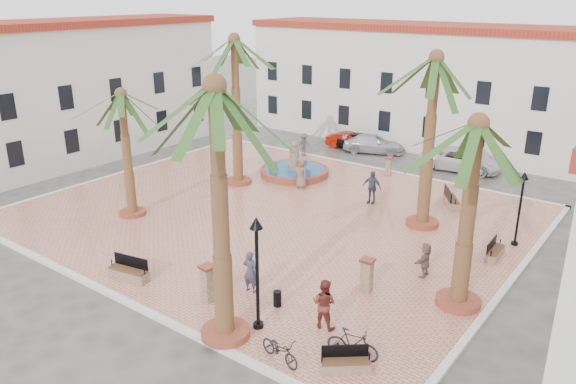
# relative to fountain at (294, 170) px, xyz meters

# --- Properties ---
(ground) EXTENTS (120.00, 120.00, 0.00)m
(ground) POSITION_rel_fountain_xyz_m (3.13, -6.22, -0.47)
(ground) COLOR #56544F
(ground) RESTS_ON ground
(plaza) EXTENTS (26.00, 22.00, 0.15)m
(plaza) POSITION_rel_fountain_xyz_m (3.13, -6.22, -0.40)
(plaza) COLOR tan
(plaza) RESTS_ON ground
(kerb_n) EXTENTS (26.30, 0.30, 0.16)m
(kerb_n) POSITION_rel_fountain_xyz_m (3.13, 4.78, -0.39)
(kerb_n) COLOR silver
(kerb_n) RESTS_ON ground
(kerb_s) EXTENTS (26.30, 0.30, 0.16)m
(kerb_s) POSITION_rel_fountain_xyz_m (3.13, -17.22, -0.39)
(kerb_s) COLOR silver
(kerb_s) RESTS_ON ground
(kerb_e) EXTENTS (0.30, 22.30, 0.16)m
(kerb_e) POSITION_rel_fountain_xyz_m (16.13, -6.22, -0.39)
(kerb_e) COLOR silver
(kerb_e) RESTS_ON ground
(kerb_w) EXTENTS (0.30, 22.30, 0.16)m
(kerb_w) POSITION_rel_fountain_xyz_m (-9.87, -6.22, -0.39)
(kerb_w) COLOR silver
(kerb_w) RESTS_ON ground
(building_north) EXTENTS (30.40, 7.40, 9.50)m
(building_north) POSITION_rel_fountain_xyz_m (3.13, 13.77, 4.29)
(building_north) COLOR white
(building_north) RESTS_ON ground
(building_west) EXTENTS (6.40, 24.40, 10.00)m
(building_west) POSITION_rel_fountain_xyz_m (-15.86, -6.22, 4.54)
(building_west) COLOR white
(building_west) RESTS_ON ground
(fountain) EXTENTS (4.60, 4.60, 2.38)m
(fountain) POSITION_rel_fountain_xyz_m (0.00, 0.00, 0.00)
(fountain) COLOR #A34A31
(fountain) RESTS_ON plaza
(palm_nw) EXTENTS (5.45, 5.45, 9.42)m
(palm_nw) POSITION_rel_fountain_xyz_m (-1.92, -3.50, 7.77)
(palm_nw) COLOR #A34A31
(palm_nw) RESTS_ON plaza
(palm_sw) EXTENTS (4.73, 4.73, 7.05)m
(palm_sw) POSITION_rel_fountain_xyz_m (-2.99, -11.14, 5.62)
(palm_sw) COLOR #A34A31
(palm_sw) RESTS_ON plaza
(palm_s) EXTENTS (5.76, 5.76, 9.37)m
(palm_s) POSITION_rel_fountain_xyz_m (9.12, -16.62, 7.67)
(palm_s) COLOR #A34A31
(palm_s) RESTS_ON plaza
(palm_e) EXTENTS (5.75, 5.75, 7.71)m
(palm_e) POSITION_rel_fountain_xyz_m (15.03, -9.49, 6.08)
(palm_e) COLOR #A34A31
(palm_e) RESTS_ON plaza
(palm_ne) EXTENTS (5.60, 5.60, 9.12)m
(palm_ne) POSITION_rel_fountain_xyz_m (10.52, -2.85, 7.46)
(palm_ne) COLOR #A34A31
(palm_ne) RESTS_ON plaza
(bench_s) EXTENTS (1.97, 0.94, 1.00)m
(bench_s) POSITION_rel_fountain_xyz_m (2.89, -16.00, -0.04)
(bench_s) COLOR #876E58
(bench_s) RESTS_ON plaza
(bench_se) EXTENTS (1.59, 1.44, 0.87)m
(bench_se) POSITION_rel_fountain_xyz_m (13.63, -15.75, -0.08)
(bench_se) COLOR #876E58
(bench_se) RESTS_ON plaza
(bench_e) EXTENTS (0.57, 1.64, 0.86)m
(bench_e) POSITION_rel_fountain_xyz_m (14.84, -4.42, -0.08)
(bench_e) COLOR #876E58
(bench_e) RESTS_ON plaza
(bench_ne) EXTENTS (1.58, 1.97, 1.04)m
(bench_ne) POSITION_rel_fountain_xyz_m (10.66, 0.78, -0.03)
(bench_ne) COLOR #876E58
(bench_ne) RESTS_ON plaza
(lamppost_s) EXTENTS (0.48, 0.48, 4.41)m
(lamppost_s) POSITION_rel_fountain_xyz_m (9.72, -15.49, 2.66)
(lamppost_s) COLOR black
(lamppost_s) RESTS_ON plaza
(lamppost_e) EXTENTS (0.41, 0.41, 3.75)m
(lamppost_e) POSITION_rel_fountain_xyz_m (15.19, -2.44, 2.22)
(lamppost_e) COLOR black
(lamppost_e) RESTS_ON plaza
(bollard_se) EXTENTS (0.64, 0.64, 1.57)m
(bollard_se) POSITION_rel_fountain_xyz_m (6.94, -15.24, 0.49)
(bollard_se) COLOR #876E58
(bollard_se) RESTS_ON plaza
(bollard_n) EXTENTS (0.56, 0.56, 1.28)m
(bollard_n) POSITION_rel_fountain_xyz_m (5.12, 3.67, 0.34)
(bollard_n) COLOR #876E58
(bollard_n) RESTS_ON plaza
(bollard_e) EXTENTS (0.57, 0.57, 1.49)m
(bollard_e) POSITION_rel_fountain_xyz_m (11.62, -10.80, 0.45)
(bollard_e) COLOR #876E58
(bollard_e) RESTS_ON plaza
(litter_bin) EXTENTS (0.33, 0.33, 0.64)m
(litter_bin) POSITION_rel_fountain_xyz_m (9.37, -13.89, -0.00)
(litter_bin) COLOR black
(litter_bin) RESTS_ON plaza
(cyclist_a) EXTENTS (0.72, 0.52, 1.82)m
(cyclist_a) POSITION_rel_fountain_xyz_m (7.79, -13.65, 0.59)
(cyclist_a) COLOR #37384E
(cyclist_a) RESTS_ON plaza
(bicycle_a) EXTENTS (1.83, 0.93, 0.92)m
(bicycle_a) POSITION_rel_fountain_xyz_m (11.61, -16.62, 0.14)
(bicycle_a) COLOR black
(bicycle_a) RESTS_ON plaza
(cyclist_b) EXTENTS (1.03, 0.85, 1.93)m
(cyclist_b) POSITION_rel_fountain_xyz_m (11.64, -14.02, 0.64)
(cyclist_b) COLOR maroon
(cyclist_b) RESTS_ON plaza
(bicycle_b) EXTENTS (1.90, 0.86, 1.10)m
(bicycle_b) POSITION_rel_fountain_xyz_m (13.46, -15.02, 0.23)
(bicycle_b) COLOR black
(bicycle_b) RESTS_ON plaza
(pedestrian_fountain_a) EXTENTS (0.98, 0.68, 1.93)m
(pedestrian_fountain_a) POSITION_rel_fountain_xyz_m (1.85, -1.87, 0.64)
(pedestrian_fountain_a) COLOR #81624C
(pedestrian_fountain_a) RESTS_ON plaza
(pedestrian_fountain_b) EXTENTS (1.18, 0.56, 1.96)m
(pedestrian_fountain_b) POSITION_rel_fountain_xyz_m (6.73, -1.56, 0.66)
(pedestrian_fountain_b) COLOR #3A4B65
(pedestrian_fountain_b) RESTS_ON plaza
(pedestrian_north) EXTENTS (1.00, 1.29, 1.76)m
(pedestrian_north) POSITION_rel_fountain_xyz_m (-2.19, 4.18, 0.56)
(pedestrian_north) COLOR #4A4A4F
(pedestrian_north) RESTS_ON plaza
(pedestrian_east) EXTENTS (0.53, 1.47, 1.56)m
(pedestrian_east) POSITION_rel_fountain_xyz_m (12.96, -8.10, 0.46)
(pedestrian_east) COLOR #74695D
(pedestrian_east) RESTS_ON plaza
(car_black) EXTENTS (4.30, 2.31, 1.39)m
(car_black) POSITION_rel_fountain_xyz_m (0.27, 8.73, 0.22)
(car_black) COLOR black
(car_black) RESTS_ON ground
(car_red) EXTENTS (3.98, 1.78, 1.27)m
(car_red) POSITION_rel_fountain_xyz_m (-0.75, 8.53, 0.16)
(car_red) COLOR #A21403
(car_red) RESTS_ON ground
(car_silver) EXTENTS (5.04, 3.52, 1.35)m
(car_silver) POSITION_rel_fountain_xyz_m (1.25, 8.66, 0.20)
(car_silver) COLOR silver
(car_silver) RESTS_ON ground
(car_white) EXTENTS (5.82, 3.25, 1.54)m
(car_white) POSITION_rel_fountain_xyz_m (8.40, 8.28, 0.30)
(car_white) COLOR silver
(car_white) RESTS_ON ground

